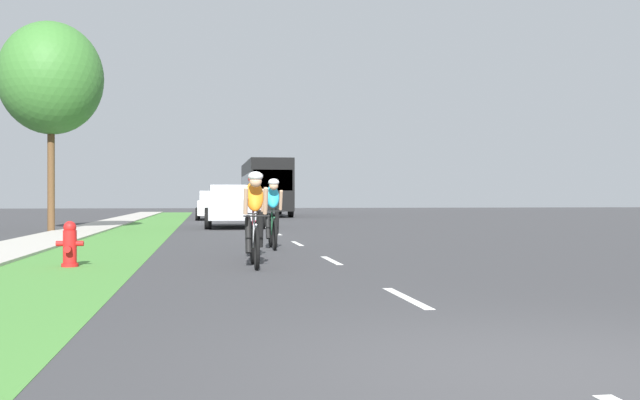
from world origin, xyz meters
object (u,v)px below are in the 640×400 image
object	(u,v)px
cyclist_lead	(255,218)
sedan_white	(215,205)
fire_hydrant_red	(70,245)
pickup_silver	(234,206)
cyclist_trailing	(254,215)
cyclist_distant	(273,213)
street_tree_near	(51,79)
bus_black	(265,185)

from	to	relation	value
cyclist_lead	sedan_white	size ratio (longest dim) A/B	0.40
fire_hydrant_red	pickup_silver	size ratio (longest dim) A/B	0.15
fire_hydrant_red	cyclist_trailing	bearing A→B (deg)	24.16
cyclist_distant	street_tree_near	bearing A→B (deg)	125.06
cyclist_trailing	cyclist_distant	bearing A→B (deg)	76.15
sedan_white	street_tree_near	size ratio (longest dim) A/B	0.60
cyclist_trailing	bus_black	bearing A→B (deg)	85.09
street_tree_near	sedan_white	bearing A→B (deg)	66.97
fire_hydrant_red	cyclist_distant	world-z (taller)	cyclist_distant
fire_hydrant_red	street_tree_near	world-z (taller)	street_tree_near
pickup_silver	bus_black	bearing A→B (deg)	81.81
cyclist_trailing	cyclist_distant	size ratio (longest dim) A/B	1.00
cyclist_lead	fire_hydrant_red	bearing A→B (deg)	170.07
cyclist_lead	cyclist_trailing	distance (m)	1.95
pickup_silver	sedan_white	world-z (taller)	pickup_silver
pickup_silver	street_tree_near	size ratio (longest dim) A/B	0.72
cyclist_trailing	bus_black	size ratio (longest dim) A/B	0.15
street_tree_near	pickup_silver	bearing A→B (deg)	22.85
cyclist_lead	street_tree_near	distance (m)	15.67
fire_hydrant_red	sedan_white	world-z (taller)	sedan_white
cyclist_distant	pickup_silver	xyz separation A→B (m)	(-0.43, 12.16, 0.02)
cyclist_lead	cyclist_trailing	bearing A→B (deg)	86.79
cyclist_distant	fire_hydrant_red	bearing A→B (deg)	-134.83
bus_black	fire_hydrant_red	bearing A→B (deg)	-99.80
pickup_silver	sedan_white	size ratio (longest dim) A/B	1.19
cyclist_lead	cyclist_trailing	xyz separation A→B (m)	(0.11, 1.94, 0.00)
cyclist_distant	sedan_white	world-z (taller)	cyclist_distant
cyclist_distant	bus_black	xyz separation A→B (m)	(2.30, 31.10, 1.17)
cyclist_trailing	pickup_silver	distance (m)	14.49
fire_hydrant_red	bus_black	xyz separation A→B (m)	(6.02, 34.85, 1.61)
bus_black	street_tree_near	world-z (taller)	street_tree_near
fire_hydrant_red	cyclist_trailing	world-z (taller)	cyclist_trailing
pickup_silver	street_tree_near	xyz separation A→B (m)	(-6.25, -2.63, 4.38)
sedan_white	pickup_silver	bearing A→B (deg)	-86.76
pickup_silver	cyclist_distant	bearing A→B (deg)	-87.97
cyclist_lead	street_tree_near	size ratio (longest dim) A/B	0.24
cyclist_trailing	fire_hydrant_red	bearing A→B (deg)	-155.84
cyclist_lead	cyclist_distant	bearing A→B (deg)	80.91
sedan_white	street_tree_near	world-z (taller)	street_tree_near
fire_hydrant_red	street_tree_near	xyz separation A→B (m)	(-2.96, 13.27, 4.83)
cyclist_distant	pickup_silver	distance (m)	12.17
cyclist_distant	street_tree_near	size ratio (longest dim) A/B	0.24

